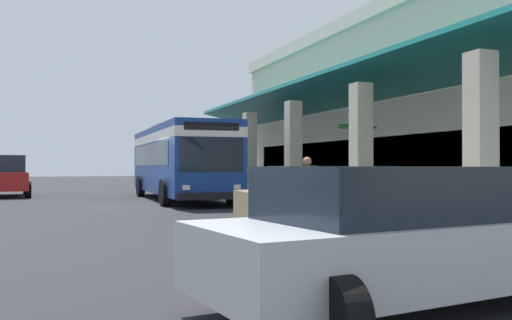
# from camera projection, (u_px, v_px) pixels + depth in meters

# --- Properties ---
(ground) EXTENTS (120.00, 120.00, 0.00)m
(ground) POSITION_uv_depth(u_px,v_px,m) (336.00, 201.00, 23.26)
(ground) COLOR #262628
(curb_strip) EXTENTS (30.60, 0.50, 0.12)m
(curb_strip) POSITION_uv_depth(u_px,v_px,m) (274.00, 202.00, 21.68)
(curb_strip) COLOR #9E998E
(curb_strip) RESTS_ON ground
(plaza_building) EXTENTS (25.80, 15.25, 7.97)m
(plaza_building) POSITION_uv_depth(u_px,v_px,m) (470.00, 111.00, 25.10)
(plaza_building) COLOR beige
(plaza_building) RESTS_ON ground
(transit_bus) EXTENTS (11.26, 3.00, 3.34)m
(transit_bus) POSITION_uv_depth(u_px,v_px,m) (180.00, 157.00, 24.00)
(transit_bus) COLOR navy
(transit_bus) RESTS_ON ground
(parked_suv_red) EXTENTS (4.92, 2.42, 1.97)m
(parked_suv_red) POSITION_uv_depth(u_px,v_px,m) (5.00, 175.00, 26.53)
(parked_suv_red) COLOR maroon
(parked_suv_red) RESTS_ON ground
(parked_sedan_silver) EXTENTS (2.80, 4.59, 1.47)m
(parked_sedan_silver) POSITION_uv_depth(u_px,v_px,m) (402.00, 236.00, 5.70)
(parked_sedan_silver) COLOR #B2B5BA
(parked_sedan_silver) RESTS_ON ground
(parked_sedan_tan) EXTENTS (2.75, 4.57, 1.47)m
(parked_sedan_tan) POSITION_uv_depth(u_px,v_px,m) (336.00, 199.00, 12.24)
(parked_sedan_tan) COLOR #9E845B
(parked_sedan_tan) RESTS_ON ground
(pedestrian) EXTENTS (0.67, 0.41, 1.71)m
(pedestrian) POSITION_uv_depth(u_px,v_px,m) (307.00, 186.00, 14.34)
(pedestrian) COLOR #38383D
(pedestrian) RESTS_ON ground
(potted_palm) EXTENTS (1.75, 1.81, 2.90)m
(potted_palm) POSITION_uv_depth(u_px,v_px,m) (358.00, 190.00, 18.71)
(potted_palm) COLOR brown
(potted_palm) RESTS_ON ground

